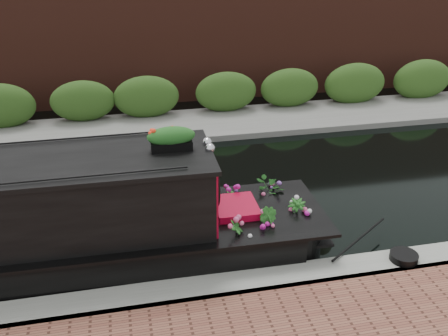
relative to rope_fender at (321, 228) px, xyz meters
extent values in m
plane|color=black|center=(-2.55, 1.97, -0.16)|extent=(80.00, 80.00, 0.00)
cube|color=gray|center=(-2.55, -1.33, -0.16)|extent=(40.00, 0.60, 0.50)
cube|color=slate|center=(-2.55, 6.17, -0.16)|extent=(40.00, 2.40, 0.34)
cube|color=#2D511B|center=(-2.55, 7.07, -0.16)|extent=(40.00, 1.10, 2.80)
cube|color=#492218|center=(-2.55, 9.17, -0.16)|extent=(40.00, 1.00, 8.00)
cube|color=#B00727|center=(-2.16, 0.00, 1.17)|extent=(0.09, 1.63, 1.26)
cube|color=black|center=(-3.40, -0.83, 1.24)|extent=(0.84, 0.04, 0.51)
cube|color=#B00727|center=(-1.67, 0.00, 0.49)|extent=(0.76, 0.85, 0.47)
sphere|color=silver|center=(-2.15, -0.13, 1.90)|extent=(0.17, 0.17, 0.17)
sphere|color=silver|center=(-2.15, 0.13, 1.90)|extent=(0.17, 0.17, 0.17)
cube|color=black|center=(-2.76, 0.00, 1.94)|extent=(0.67, 0.25, 0.15)
ellipsoid|color=#FF3B1C|center=(-2.76, 0.00, 2.13)|extent=(0.73, 0.26, 0.22)
imported|color=#236020|center=(-1.83, -0.70, 0.53)|extent=(0.32, 0.35, 0.56)
imported|color=#236020|center=(-1.24, -0.60, 0.57)|extent=(0.44, 0.45, 0.64)
imported|color=#236020|center=(-0.83, 0.60, 0.55)|extent=(0.70, 0.68, 0.59)
imported|color=#236020|center=(-0.63, -0.25, 0.54)|extent=(0.43, 0.43, 0.56)
imported|color=#236020|center=(-1.65, 0.58, 0.52)|extent=(0.27, 0.33, 0.53)
cylinder|color=olive|center=(0.00, 0.00, 0.00)|extent=(0.33, 0.39, 0.33)
cylinder|color=black|center=(0.92, -1.35, 0.15)|extent=(0.47, 0.47, 0.12)
camera|label=1|loc=(-3.51, -7.46, 5.11)|focal=40.00mm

